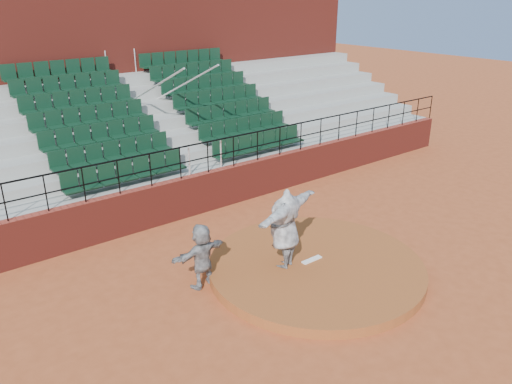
# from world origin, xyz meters

# --- Properties ---
(ground) EXTENTS (90.00, 90.00, 0.00)m
(ground) POSITION_xyz_m (0.00, 0.00, 0.00)
(ground) COLOR #A34924
(ground) RESTS_ON ground
(pitchers_mound) EXTENTS (5.50, 5.50, 0.25)m
(pitchers_mound) POSITION_xyz_m (0.00, 0.00, 0.12)
(pitchers_mound) COLOR brown
(pitchers_mound) RESTS_ON ground
(pitching_rubber) EXTENTS (0.60, 0.15, 0.03)m
(pitching_rubber) POSITION_xyz_m (0.00, 0.15, 0.27)
(pitching_rubber) COLOR white
(pitching_rubber) RESTS_ON pitchers_mound
(boundary_wall) EXTENTS (24.00, 0.30, 1.30)m
(boundary_wall) POSITION_xyz_m (0.00, 5.00, 0.65)
(boundary_wall) COLOR maroon
(boundary_wall) RESTS_ON ground
(wall_railing) EXTENTS (24.04, 0.05, 1.03)m
(wall_railing) POSITION_xyz_m (0.00, 5.00, 2.03)
(wall_railing) COLOR black
(wall_railing) RESTS_ON boundary_wall
(seating_deck) EXTENTS (24.00, 5.97, 4.63)m
(seating_deck) POSITION_xyz_m (0.00, 8.64, 1.45)
(seating_deck) COLOR #989893
(seating_deck) RESTS_ON ground
(press_box_facade) EXTENTS (24.00, 3.00, 7.10)m
(press_box_facade) POSITION_xyz_m (0.00, 12.60, 3.55)
(press_box_facade) COLOR maroon
(press_box_facade) RESTS_ON ground
(pitcher) EXTENTS (2.65, 1.52, 2.09)m
(pitcher) POSITION_xyz_m (-0.74, 0.39, 1.29)
(pitcher) COLOR black
(pitcher) RESTS_ON pitchers_mound
(fielder) EXTENTS (1.56, 0.65, 1.64)m
(fielder) POSITION_xyz_m (-2.64, 1.21, 0.82)
(fielder) COLOR black
(fielder) RESTS_ON ground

